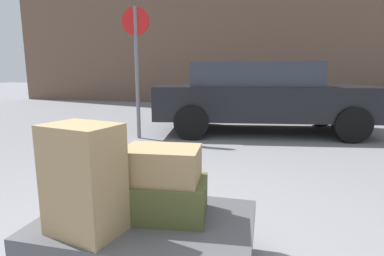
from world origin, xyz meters
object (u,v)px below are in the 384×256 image
(bollard_kerb_near, at_px, (339,103))
(suitcase_tan_center, at_px, (84,180))
(parked_car, at_px, (261,95))
(no_parking_sign, at_px, (137,59))
(suitcase_olive_rear_right, at_px, (162,198))
(duffel_bag_tan_topmost_pile, at_px, (162,164))
(luggage_cart, at_px, (147,228))

(bollard_kerb_near, bearing_deg, suitcase_tan_center, -110.05)
(parked_car, height_order, no_parking_sign, no_parking_sign)
(suitcase_olive_rear_right, relative_size, suitcase_tan_center, 0.88)
(suitcase_olive_rear_right, relative_size, parked_car, 0.12)
(parked_car, distance_m, no_parking_sign, 2.59)
(duffel_bag_tan_topmost_pile, height_order, parked_car, parked_car)
(duffel_bag_tan_topmost_pile, bearing_deg, parked_car, 78.89)
(suitcase_tan_center, relative_size, parked_car, 0.14)
(luggage_cart, xyz_separation_m, parked_car, (0.59, 4.77, 0.49))
(luggage_cart, distance_m, parked_car, 4.83)
(luggage_cart, distance_m, bollard_kerb_near, 8.63)
(duffel_bag_tan_topmost_pile, height_order, no_parking_sign, no_parking_sign)
(suitcase_tan_center, distance_m, bollard_kerb_near, 8.94)
(suitcase_tan_center, height_order, no_parking_sign, no_parking_sign)
(parked_car, bearing_deg, suitcase_tan_center, -99.70)
(suitcase_tan_center, relative_size, duffel_bag_tan_topmost_pile, 1.35)
(parked_car, height_order, bollard_kerb_near, parked_car)
(duffel_bag_tan_topmost_pile, xyz_separation_m, no_parking_sign, (-1.70, 3.55, 0.79))
(no_parking_sign, bearing_deg, parked_car, 27.59)
(duffel_bag_tan_topmost_pile, distance_m, no_parking_sign, 4.02)
(bollard_kerb_near, xyz_separation_m, no_parking_sign, (-4.42, -4.55, 1.13))
(luggage_cart, relative_size, suitcase_tan_center, 2.12)
(suitcase_tan_center, xyz_separation_m, no_parking_sign, (-1.36, 3.85, 0.82))
(suitcase_olive_rear_right, distance_m, parked_car, 4.75)
(suitcase_tan_center, distance_m, parked_car, 5.07)
(luggage_cart, bearing_deg, no_parking_sign, 114.12)
(suitcase_tan_center, xyz_separation_m, duffel_bag_tan_topmost_pile, (0.35, 0.29, 0.03))
(luggage_cart, height_order, suitcase_tan_center, suitcase_tan_center)
(luggage_cart, height_order, no_parking_sign, no_parking_sign)
(duffel_bag_tan_topmost_pile, bearing_deg, no_parking_sign, 110.64)
(luggage_cart, bearing_deg, bollard_kerb_near, 71.05)
(no_parking_sign, bearing_deg, suitcase_tan_center, -70.58)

